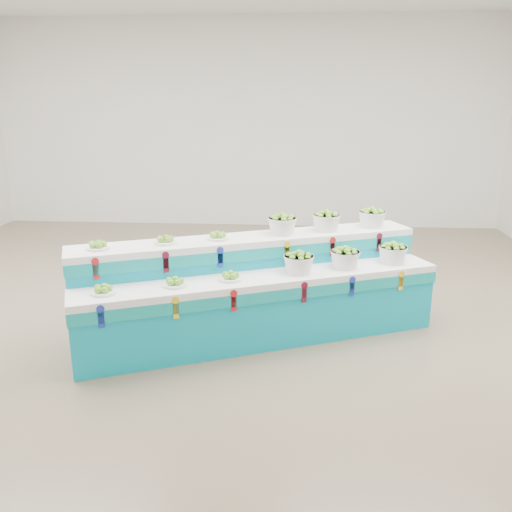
% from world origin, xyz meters
% --- Properties ---
extents(ground, '(10.00, 10.00, 0.00)m').
position_xyz_m(ground, '(0.00, 0.00, 0.00)').
color(ground, '#77614E').
rests_on(ground, ground).
extents(back_wall, '(10.00, 0.00, 10.00)m').
position_xyz_m(back_wall, '(0.00, 5.00, 2.00)').
color(back_wall, silver).
rests_on(back_wall, ground).
extents(display_stand, '(3.87, 2.39, 1.02)m').
position_xyz_m(display_stand, '(0.59, -0.33, 0.51)').
color(display_stand, '#0A9CB9').
rests_on(display_stand, ground).
extents(plate_lower_left, '(0.30, 0.30, 0.09)m').
position_xyz_m(plate_lower_left, '(-0.75, -1.16, 0.77)').
color(plate_lower_left, white).
rests_on(plate_lower_left, display_stand).
extents(plate_lower_mid, '(0.30, 0.30, 0.09)m').
position_xyz_m(plate_lower_mid, '(-0.14, -0.90, 0.77)').
color(plate_lower_mid, white).
rests_on(plate_lower_mid, display_stand).
extents(plate_lower_right, '(0.30, 0.30, 0.09)m').
position_xyz_m(plate_lower_right, '(0.37, -0.68, 0.77)').
color(plate_lower_right, white).
rests_on(plate_lower_right, display_stand).
extents(basket_lower_left, '(0.40, 0.40, 0.22)m').
position_xyz_m(basket_lower_left, '(1.03, -0.40, 0.83)').
color(basket_lower_left, silver).
rests_on(basket_lower_left, display_stand).
extents(basket_lower_mid, '(0.40, 0.40, 0.22)m').
position_xyz_m(basket_lower_mid, '(1.52, -0.19, 0.83)').
color(basket_lower_mid, silver).
rests_on(basket_lower_mid, display_stand).
extents(basket_lower_right, '(0.40, 0.40, 0.22)m').
position_xyz_m(basket_lower_right, '(2.06, 0.04, 0.83)').
color(basket_lower_right, silver).
rests_on(basket_lower_right, display_stand).
extents(plate_upper_left, '(0.30, 0.30, 0.09)m').
position_xyz_m(plate_upper_left, '(-0.93, -0.72, 1.07)').
color(plate_upper_left, white).
rests_on(plate_upper_left, display_stand).
extents(plate_upper_mid, '(0.30, 0.30, 0.09)m').
position_xyz_m(plate_upper_mid, '(-0.32, -0.47, 1.07)').
color(plate_upper_mid, white).
rests_on(plate_upper_mid, display_stand).
extents(plate_upper_right, '(0.30, 0.30, 0.09)m').
position_xyz_m(plate_upper_right, '(0.18, -0.25, 1.07)').
color(plate_upper_right, white).
rests_on(plate_upper_right, display_stand).
extents(basket_upper_left, '(0.40, 0.40, 0.22)m').
position_xyz_m(basket_upper_left, '(0.85, 0.04, 1.13)').
color(basket_upper_left, silver).
rests_on(basket_upper_left, display_stand).
extents(basket_upper_mid, '(0.40, 0.40, 0.22)m').
position_xyz_m(basket_upper_mid, '(1.34, 0.24, 1.13)').
color(basket_upper_mid, silver).
rests_on(basket_upper_mid, display_stand).
extents(basket_upper_right, '(0.40, 0.40, 0.22)m').
position_xyz_m(basket_upper_right, '(1.87, 0.47, 1.13)').
color(basket_upper_right, silver).
rests_on(basket_upper_right, display_stand).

